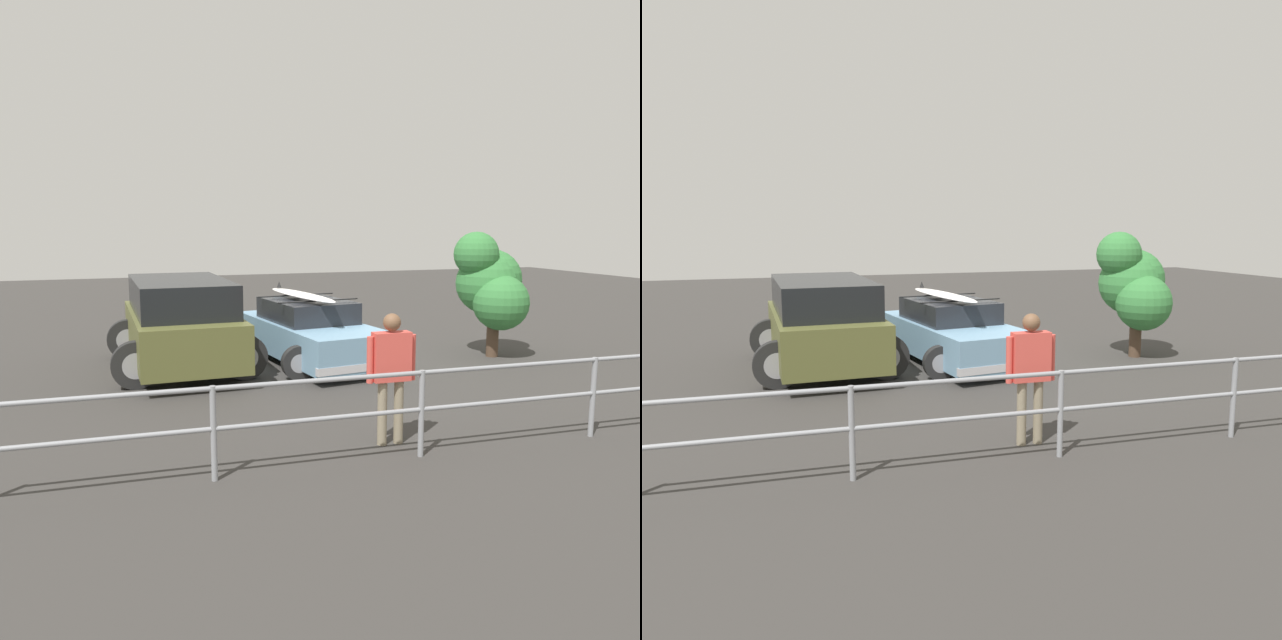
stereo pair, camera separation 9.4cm
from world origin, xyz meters
TOP-DOWN VIEW (x-y plane):
  - ground_plane at (0.00, 0.00)m, footprint 44.00×44.00m
  - sedan_car at (0.46, 0.27)m, footprint 2.64×4.36m
  - suv_car at (3.03, 0.05)m, footprint 2.78×4.50m
  - person_bystander at (1.00, 5.27)m, footprint 0.66×0.23m
  - railing_fence at (0.84, 5.79)m, footprint 10.05×0.42m
  - bush_near_left at (-3.41, 0.87)m, footprint 1.61×1.82m

SIDE VIEW (x-z plane):
  - ground_plane at x=0.00m, z-range -0.02..0.00m
  - sedan_car at x=0.46m, z-range -0.16..1.39m
  - railing_fence at x=0.84m, z-range 0.20..1.27m
  - suv_car at x=3.03m, z-range 0.04..1.79m
  - person_bystander at x=1.00m, z-range 0.17..1.87m
  - bush_near_left at x=-3.41m, z-range 0.23..2.87m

